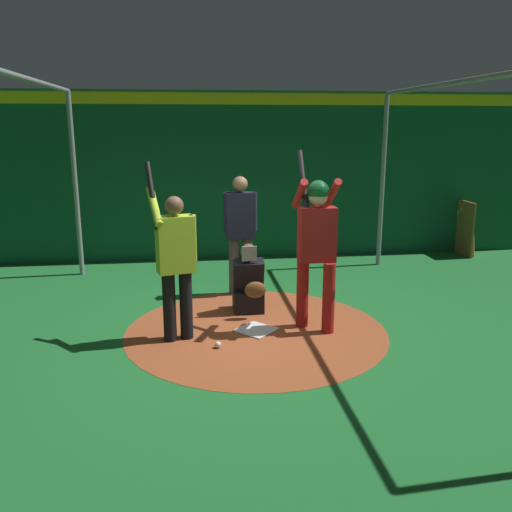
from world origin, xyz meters
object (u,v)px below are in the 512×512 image
object	(u,v)px
catcher	(249,285)
home_plate	(256,330)
umpire	(240,229)
visitor	(175,258)
bat_rack	(462,229)
baseball_1	(218,345)
batter	(316,240)
baseball_0	(186,331)

from	to	relation	value
catcher	home_plate	bearing A→B (deg)	0.74
umpire	visitor	distance (m)	1.90
bat_rack	baseball_1	world-z (taller)	bat_rack
batter	baseball_1	bearing A→B (deg)	-69.88
batter	catcher	size ratio (longest dim) A/B	2.30
batter	baseball_0	xyz separation A→B (m)	(-0.00, -1.58, -1.09)
catcher	visitor	size ratio (longest dim) A/B	0.46
batter	home_plate	bearing A→B (deg)	-92.10
home_plate	baseball_0	xyz separation A→B (m)	(0.02, -0.86, 0.03)
baseball_1	visitor	bearing A→B (deg)	-126.31
umpire	baseball_1	distance (m)	2.26
umpire	baseball_0	size ratio (longest dim) A/B	23.77
home_plate	bat_rack	xyz separation A→B (m)	(-3.61, 4.54, 0.48)
visitor	baseball_0	distance (m)	0.96
catcher	baseball_0	xyz separation A→B (m)	(0.73, -0.85, -0.33)
baseball_1	umpire	bearing A→B (deg)	167.09
bat_rack	baseball_1	xyz separation A→B (m)	(4.09, -5.04, -0.45)
batter	baseball_1	distance (m)	1.70
visitor	baseball_0	bearing A→B (deg)	127.45
umpire	bat_rack	bearing A→B (deg)	114.50
catcher	umpire	bearing A→B (deg)	-177.96
batter	bat_rack	xyz separation A→B (m)	(-3.64, 3.82, -0.64)
bat_rack	baseball_0	bearing A→B (deg)	-56.05
batter	baseball_1	size ratio (longest dim) A/B	29.39
home_plate	umpire	distance (m)	1.81
umpire	baseball_0	world-z (taller)	umpire
home_plate	catcher	world-z (taller)	catcher
catcher	baseball_1	size ratio (longest dim) A/B	12.79
home_plate	visitor	size ratio (longest dim) A/B	0.20
home_plate	catcher	bearing A→B (deg)	-179.26
home_plate	visitor	world-z (taller)	visitor
bat_rack	home_plate	bearing A→B (deg)	-51.51
batter	bat_rack	world-z (taller)	batter
batter	baseball_1	xyz separation A→B (m)	(0.45, -1.22, -1.09)
baseball_0	baseball_1	size ratio (longest dim) A/B	1.00
batter	visitor	size ratio (longest dim) A/B	1.05
bat_rack	umpire	bearing A→B (deg)	-65.50
home_plate	bat_rack	bearing A→B (deg)	128.49
umpire	baseball_0	distance (m)	1.99
batter	umpire	size ratio (longest dim) A/B	1.24
baseball_0	baseball_1	distance (m)	0.58
catcher	bat_rack	bearing A→B (deg)	122.54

